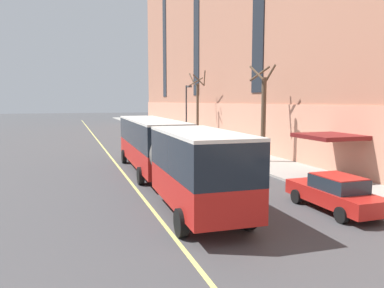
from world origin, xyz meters
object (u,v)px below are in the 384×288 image
(city_bus, at_px, (163,148))
(fire_hydrant, at_px, (344,189))
(street_tree_far_uptown, at_px, (198,106))
(street_lamp, at_px, (187,107))
(parked_car_darkgray_0, at_px, (219,153))
(parked_car_red_2, at_px, (162,134))
(parked_car_red_1, at_px, (335,193))
(street_tree_mid_block, at_px, (263,113))

(city_bus, height_order, fire_hydrant, city_bus)
(street_tree_far_uptown, height_order, street_lamp, street_tree_far_uptown)
(street_tree_far_uptown, bearing_deg, fire_hydrant, -93.41)
(parked_car_darkgray_0, height_order, street_tree_far_uptown, street_tree_far_uptown)
(fire_hydrant, bearing_deg, parked_car_red_2, 93.52)
(parked_car_red_1, distance_m, parked_car_red_2, 30.19)
(street_tree_far_uptown, distance_m, fire_hydrant, 25.63)
(city_bus, distance_m, parked_car_red_2, 23.53)
(parked_car_red_1, bearing_deg, parked_car_red_2, 90.10)
(parked_car_red_1, height_order, street_lamp, street_lamp)
(parked_car_red_1, height_order, parked_car_red_2, same)
(city_bus, relative_size, street_tree_mid_block, 2.73)
(city_bus, xyz_separation_m, parked_car_red_1, (5.61, -7.36, -1.25))
(parked_car_darkgray_0, height_order, street_tree_mid_block, street_tree_mid_block)
(city_bus, bearing_deg, street_tree_far_uptown, 65.53)
(city_bus, bearing_deg, parked_car_darkgray_0, 43.72)
(fire_hydrant, bearing_deg, street_tree_mid_block, 81.94)
(parked_car_red_1, xyz_separation_m, street_tree_mid_block, (3.21, 12.00, 2.98))
(street_lamp, xyz_separation_m, fire_hydrant, (-0.10, -24.85, -3.50))
(parked_car_red_2, bearing_deg, parked_car_red_1, -89.90)
(fire_hydrant, bearing_deg, street_lamp, 89.77)
(street_lamp, bearing_deg, fire_hydrant, -90.23)
(parked_car_darkgray_0, bearing_deg, parked_car_red_2, 90.21)
(parked_car_red_1, height_order, fire_hydrant, parked_car_red_1)
(city_bus, height_order, parked_car_darkgray_0, city_bus)
(street_tree_far_uptown, bearing_deg, parked_car_darkgray_0, -102.89)
(street_tree_mid_block, bearing_deg, parked_car_red_1, -104.97)
(city_bus, relative_size, parked_car_darkgray_0, 4.26)
(street_tree_far_uptown, bearing_deg, parked_car_red_1, -96.87)
(parked_car_darkgray_0, relative_size, street_tree_mid_block, 0.64)
(parked_car_darkgray_0, xyz_separation_m, parked_car_red_1, (-0.01, -12.74, 0.00))
(street_lamp, bearing_deg, parked_car_darkgray_0, -97.58)
(parked_car_red_1, xyz_separation_m, street_lamp, (1.81, 26.30, 3.21))
(fire_hydrant, bearing_deg, parked_car_darkgray_0, 98.59)
(street_lamp, bearing_deg, city_bus, -111.42)
(parked_car_darkgray_0, height_order, street_lamp, street_lamp)
(city_bus, relative_size, fire_hydrant, 27.13)
(street_tree_mid_block, distance_m, fire_hydrant, 11.14)
(parked_car_darkgray_0, bearing_deg, parked_car_red_1, -90.04)
(city_bus, distance_m, parked_car_darkgray_0, 7.88)
(street_tree_far_uptown, height_order, fire_hydrant, street_tree_far_uptown)
(parked_car_red_2, bearing_deg, street_tree_far_uptown, -46.04)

